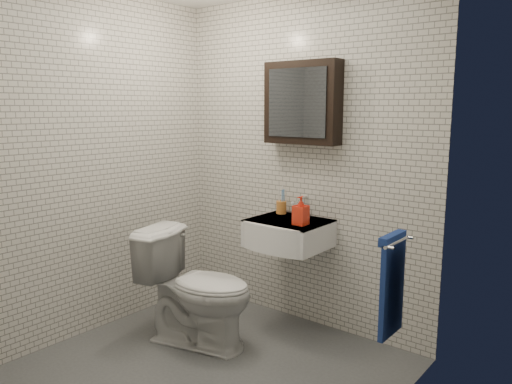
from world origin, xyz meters
TOP-DOWN VIEW (x-y plane):
  - ground at (0.00, 0.00)m, footprint 2.20×2.00m
  - room_shell at (0.00, 0.00)m, footprint 2.22×2.02m
  - washbasin at (0.05, 0.73)m, footprint 0.55×0.50m
  - faucet at (0.05, 0.93)m, footprint 0.06×0.20m
  - mirror_cabinet at (0.05, 0.93)m, footprint 0.60×0.15m
  - towel_rail at (1.04, 0.35)m, footprint 0.09×0.30m
  - toothbrush_cup at (-0.13, 0.92)m, footprint 0.10×0.10m
  - soap_bottle at (0.20, 0.70)m, footprint 0.09×0.09m
  - toilet at (-0.31, 0.18)m, footprint 0.89×0.64m

SIDE VIEW (x-z plane):
  - ground at x=0.00m, z-range 0.00..0.01m
  - toilet at x=-0.31m, z-range 0.00..0.82m
  - towel_rail at x=1.04m, z-range 0.43..1.01m
  - washbasin at x=0.05m, z-range 0.66..0.86m
  - toothbrush_cup at x=-0.13m, z-range 0.80..1.01m
  - faucet at x=0.05m, z-range 0.84..0.99m
  - soap_bottle at x=0.20m, z-range 0.85..1.06m
  - room_shell at x=0.00m, z-range 0.21..2.72m
  - mirror_cabinet at x=0.05m, z-range 1.40..2.00m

